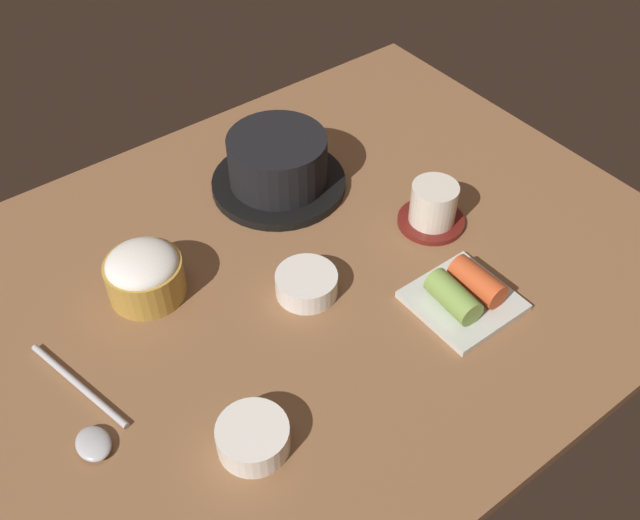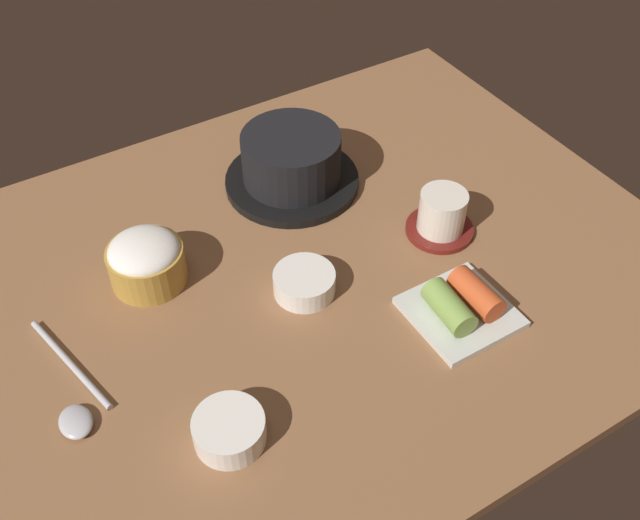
# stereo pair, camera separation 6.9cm
# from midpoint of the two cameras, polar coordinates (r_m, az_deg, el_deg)

# --- Properties ---
(dining_table) EXTENTS (1.00, 0.76, 0.02)m
(dining_table) POSITION_cam_midpoint_polar(r_m,az_deg,el_deg) (0.97, 0.41, -1.45)
(dining_table) COLOR brown
(dining_table) RESTS_ON ground
(stone_pot) EXTENTS (0.20, 0.20, 0.09)m
(stone_pot) POSITION_cam_midpoint_polar(r_m,az_deg,el_deg) (1.07, -0.39, 7.60)
(stone_pot) COLOR black
(stone_pot) RESTS_ON dining_table
(rice_bowl) EXTENTS (0.10, 0.10, 0.07)m
(rice_bowl) POSITION_cam_midpoint_polar(r_m,az_deg,el_deg) (0.94, -11.47, -0.07)
(rice_bowl) COLOR #B78C38
(rice_bowl) RESTS_ON dining_table
(tea_cup_with_saucer) EXTENTS (0.09, 0.09, 0.07)m
(tea_cup_with_saucer) POSITION_cam_midpoint_polar(r_m,az_deg,el_deg) (1.01, 11.45, 3.42)
(tea_cup_with_saucer) COLOR maroon
(tea_cup_with_saucer) RESTS_ON dining_table
(banchan_cup_center) EXTENTS (0.08, 0.08, 0.03)m
(banchan_cup_center) POSITION_cam_midpoint_polar(r_m,az_deg,el_deg) (0.92, 0.89, -1.82)
(banchan_cup_center) COLOR white
(banchan_cup_center) RESTS_ON dining_table
(kimchi_plate) EXTENTS (0.12, 0.12, 0.04)m
(kimchi_plate) POSITION_cam_midpoint_polar(r_m,az_deg,el_deg) (0.92, 13.15, -3.61)
(kimchi_plate) COLOR silver
(kimchi_plate) RESTS_ON dining_table
(side_bowl_near) EXTENTS (0.08, 0.08, 0.03)m
(side_bowl_near) POSITION_cam_midpoint_polar(r_m,az_deg,el_deg) (0.80, -4.61, -13.21)
(side_bowl_near) COLOR white
(side_bowl_near) RESTS_ON dining_table
(spoon) EXTENTS (0.06, 0.19, 0.01)m
(spoon) POSITION_cam_midpoint_polar(r_m,az_deg,el_deg) (0.86, -16.56, -10.66)
(spoon) COLOR #B7B7BC
(spoon) RESTS_ON dining_table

